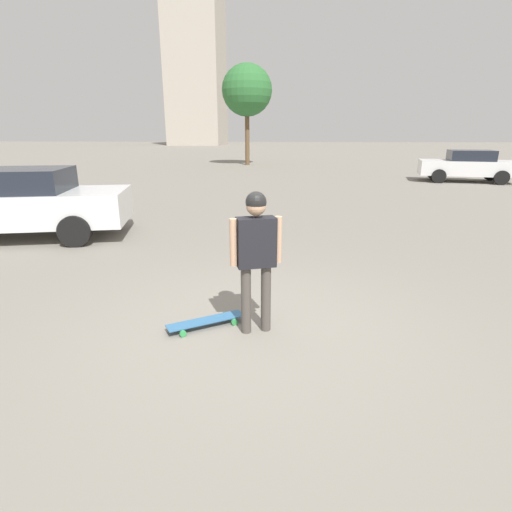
{
  "coord_description": "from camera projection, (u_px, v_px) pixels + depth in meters",
  "views": [
    {
      "loc": [
        4.08,
        0.39,
        2.15
      ],
      "look_at": [
        0.0,
        0.0,
        0.89
      ],
      "focal_mm": 28.0,
      "sensor_mm": 36.0,
      "label": 1
    }
  ],
  "objects": [
    {
      "name": "ground_plane",
      "position": [
        256.0,
        330.0,
        4.55
      ],
      "size": [
        220.0,
        220.0,
        0.0
      ],
      "primitive_type": "plane",
      "color": "gray"
    },
    {
      "name": "skateboard",
      "position": [
        206.0,
        321.0,
        4.62
      ],
      "size": [
        0.65,
        0.87,
        0.09
      ],
      "rotation": [
        0.0,
        0.0,
        -1.0
      ],
      "color": "#336693",
      "rests_on": "ground_plane"
    },
    {
      "name": "building_block_distant",
      "position": [
        196.0,
        57.0,
        75.95
      ],
      "size": [
        11.36,
        9.96,
        32.32
      ],
      "color": "#B2A899",
      "rests_on": "ground_plane"
    },
    {
      "name": "person",
      "position": [
        256.0,
        247.0,
        4.26
      ],
      "size": [
        0.33,
        0.54,
        1.58
      ],
      "rotation": [
        0.0,
        0.0,
        1.91
      ],
      "color": "#4C4742",
      "rests_on": "ground_plane"
    },
    {
      "name": "tree_distant",
      "position": [
        247.0,
        91.0,
        27.4
      ],
      "size": [
        3.47,
        3.47,
        6.76
      ],
      "color": "brown",
      "rests_on": "ground_plane"
    },
    {
      "name": "car_parked_near",
      "position": [
        13.0,
        203.0,
        8.38
      ],
      "size": [
        2.85,
        4.93,
        1.47
      ],
      "rotation": [
        0.0,
        0.0,
        -1.33
      ],
      "color": "silver",
      "rests_on": "ground_plane"
    },
    {
      "name": "car_parked_far",
      "position": [
        467.0,
        165.0,
        18.47
      ],
      "size": [
        2.58,
        4.36,
        1.43
      ],
      "rotation": [
        0.0,
        0.0,
        -1.76
      ],
      "color": "silver",
      "rests_on": "ground_plane"
    }
  ]
}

